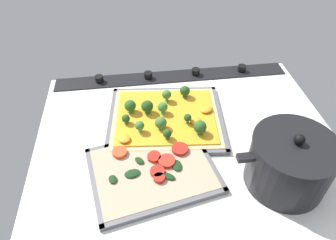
{
  "coord_description": "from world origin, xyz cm",
  "views": [
    {
      "loc": [
        12.99,
        57.85,
        61.9
      ],
      "look_at": [
        5.12,
        -2.16,
        5.76
      ],
      "focal_mm": 32.66,
      "sensor_mm": 36.0,
      "label": 1
    }
  ],
  "objects_px": {
    "broccoli_pizza": "(165,116)",
    "cooking_pot": "(290,163)",
    "veggie_pizza_back": "(153,168)",
    "baking_tray_front": "(166,119)",
    "baking_tray_back": "(153,171)"
  },
  "relations": [
    {
      "from": "broccoli_pizza",
      "to": "veggie_pizza_back",
      "type": "distance_m",
      "value": 0.19
    },
    {
      "from": "baking_tray_front",
      "to": "cooking_pot",
      "type": "height_order",
      "value": "cooking_pot"
    },
    {
      "from": "broccoli_pizza",
      "to": "cooking_pot",
      "type": "relative_size",
      "value": 1.28
    },
    {
      "from": "baking_tray_front",
      "to": "broccoli_pizza",
      "type": "xyz_separation_m",
      "value": [
        0.0,
        0.0,
        0.01
      ]
    },
    {
      "from": "baking_tray_front",
      "to": "cooking_pot",
      "type": "xyz_separation_m",
      "value": [
        -0.26,
        0.25,
        0.06
      ]
    },
    {
      "from": "baking_tray_back",
      "to": "veggie_pizza_back",
      "type": "relative_size",
      "value": 1.09
    },
    {
      "from": "veggie_pizza_back",
      "to": "cooking_pot",
      "type": "bearing_deg",
      "value": 167.42
    },
    {
      "from": "broccoli_pizza",
      "to": "baking_tray_back",
      "type": "height_order",
      "value": "broccoli_pizza"
    },
    {
      "from": "veggie_pizza_back",
      "to": "cooking_pot",
      "type": "xyz_separation_m",
      "value": [
        -0.31,
        0.07,
        0.06
      ]
    },
    {
      "from": "broccoli_pizza",
      "to": "veggie_pizza_back",
      "type": "height_order",
      "value": "broccoli_pizza"
    },
    {
      "from": "baking_tray_front",
      "to": "broccoli_pizza",
      "type": "bearing_deg",
      "value": 55.93
    },
    {
      "from": "broccoli_pizza",
      "to": "baking_tray_front",
      "type": "bearing_deg",
      "value": -124.07
    },
    {
      "from": "baking_tray_front",
      "to": "cooking_pot",
      "type": "distance_m",
      "value": 0.37
    },
    {
      "from": "baking_tray_front",
      "to": "cooking_pot",
      "type": "bearing_deg",
      "value": 135.54
    },
    {
      "from": "cooking_pot",
      "to": "broccoli_pizza",
      "type": "bearing_deg",
      "value": -43.97
    }
  ]
}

